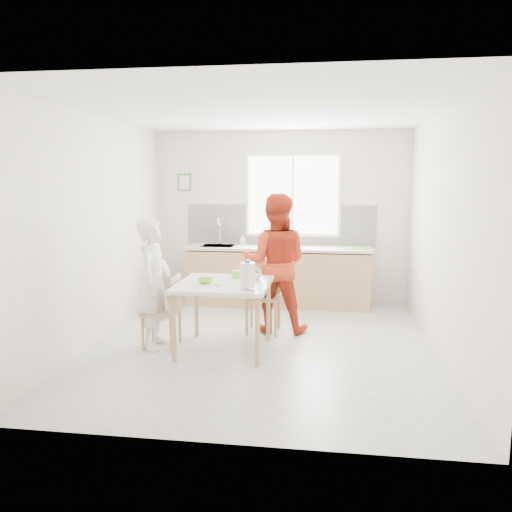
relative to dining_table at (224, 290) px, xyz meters
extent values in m
plane|color=#B7B7B2|center=(0.41, 0.22, -0.71)|extent=(4.50, 4.50, 0.00)
plane|color=silver|center=(0.41, 2.47, 0.64)|extent=(4.00, 0.00, 4.00)
plane|color=silver|center=(0.41, -2.03, 0.64)|extent=(4.00, 0.00, 4.00)
plane|color=silver|center=(-1.59, 0.22, 0.64)|extent=(0.00, 4.50, 4.50)
plane|color=silver|center=(2.41, 0.22, 0.64)|extent=(0.00, 4.50, 4.50)
plane|color=white|center=(0.41, 0.22, 1.99)|extent=(4.50, 4.50, 0.00)
cube|color=white|center=(0.61, 2.45, 0.99)|extent=(1.50, 0.03, 1.30)
cube|color=white|center=(0.61, 2.43, 0.99)|extent=(1.40, 0.02, 1.20)
cube|color=white|center=(0.61, 2.43, 0.99)|extent=(0.03, 0.03, 1.20)
cube|color=white|center=(0.41, 2.46, 0.51)|extent=(3.00, 0.02, 0.65)
cube|color=#418F46|center=(-1.14, 2.45, 1.19)|extent=(0.22, 0.02, 0.28)
cube|color=beige|center=(-1.14, 2.44, 1.19)|extent=(0.16, 0.01, 0.22)
cube|color=tan|center=(0.41, 2.17, -0.28)|extent=(2.80, 0.60, 0.86)
cube|color=#3F3326|center=(0.41, 2.17, -0.66)|extent=(2.80, 0.54, 0.10)
cube|color=silver|center=(0.41, 2.17, 0.19)|extent=(2.84, 0.64, 0.04)
cube|color=#A5A5AA|center=(-0.54, 2.17, 0.19)|extent=(0.50, 0.40, 0.03)
cylinder|color=silver|center=(-0.54, 2.33, 0.39)|extent=(0.02, 0.02, 0.36)
torus|color=silver|center=(-0.54, 2.26, 0.57)|extent=(0.02, 0.18, 0.18)
cube|color=white|center=(0.00, 0.00, 0.06)|extent=(1.04, 1.04, 0.04)
cylinder|color=tan|center=(-0.46, -0.45, -0.35)|extent=(0.05, 0.05, 0.73)
cylinder|color=tan|center=(-0.45, 0.46, -0.35)|extent=(0.05, 0.05, 0.73)
cylinder|color=tan|center=(0.45, -0.46, -0.35)|extent=(0.05, 0.05, 0.73)
cylinder|color=tan|center=(0.46, 0.45, -0.35)|extent=(0.05, 0.05, 0.73)
cube|color=tan|center=(-0.75, 0.01, -0.29)|extent=(0.40, 0.40, 0.04)
cube|color=tan|center=(-0.57, 0.01, -0.07)|extent=(0.03, 0.37, 0.41)
cylinder|color=tan|center=(-0.92, 0.18, -0.51)|extent=(0.03, 0.03, 0.40)
cylinder|color=tan|center=(-0.92, -0.16, -0.51)|extent=(0.03, 0.03, 0.40)
cylinder|color=tan|center=(-0.58, 0.17, -0.51)|extent=(0.03, 0.03, 0.40)
cylinder|color=tan|center=(-0.58, -0.16, -0.51)|extent=(0.03, 0.03, 0.40)
cube|color=tan|center=(0.36, 0.75, -0.25)|extent=(0.43, 0.43, 0.04)
cube|color=tan|center=(0.36, 0.94, -0.01)|extent=(0.41, 0.04, 0.45)
cylinder|color=tan|center=(0.17, 0.56, -0.49)|extent=(0.04, 0.04, 0.44)
cylinder|color=tan|center=(0.54, 0.56, -0.49)|extent=(0.04, 0.04, 0.44)
cylinder|color=tan|center=(0.18, 0.93, -0.49)|extent=(0.04, 0.04, 0.44)
cylinder|color=tan|center=(0.54, 0.93, -0.49)|extent=(0.04, 0.04, 0.44)
imported|color=white|center=(-0.82, 0.01, 0.05)|extent=(0.37, 0.56, 1.52)
imported|color=#BA3017|center=(0.50, 0.84, 0.18)|extent=(0.87, 0.68, 1.77)
imported|color=#91CA2E|center=(-0.20, -0.05, 0.11)|extent=(0.18, 0.18, 0.06)
imported|color=white|center=(0.30, 0.25, 0.11)|extent=(0.22, 0.22, 0.05)
cylinder|color=white|center=(0.32, -0.28, 0.24)|extent=(0.16, 0.16, 0.26)
cylinder|color=blue|center=(0.32, -0.28, 0.38)|extent=(0.05, 0.05, 0.03)
torus|color=white|center=(0.40, -0.28, 0.26)|extent=(0.13, 0.03, 0.13)
cube|color=#8ED431|center=(0.10, 0.28, 0.13)|extent=(0.10, 0.10, 0.09)
cylinder|color=#A5A5AA|center=(-0.08, -0.22, 0.09)|extent=(0.15, 0.06, 0.01)
cube|color=#76CE2F|center=(1.62, 2.14, 0.21)|extent=(0.39, 0.31, 0.01)
cylinder|color=black|center=(0.48, 2.29, 0.37)|extent=(0.07, 0.07, 0.32)
cylinder|color=black|center=(0.39, 2.36, 0.36)|extent=(0.07, 0.07, 0.30)
cylinder|color=olive|center=(0.56, 2.21, 0.29)|extent=(0.06, 0.06, 0.16)
imported|color=#999999|center=(-0.17, 2.32, 0.30)|extent=(0.08, 0.09, 0.17)
camera|label=1|loc=(1.12, -5.43, 1.25)|focal=35.00mm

